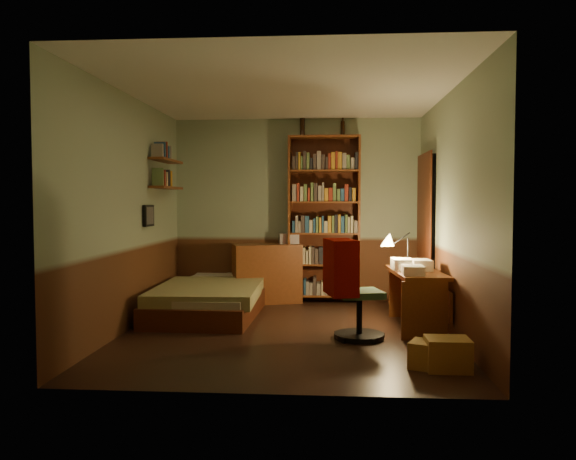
# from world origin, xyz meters

# --- Properties ---
(floor) EXTENTS (3.50, 4.00, 0.02)m
(floor) POSITION_xyz_m (0.00, 0.00, -0.01)
(floor) COLOR black
(floor) RESTS_ON ground
(ceiling) EXTENTS (3.50, 4.00, 0.02)m
(ceiling) POSITION_xyz_m (0.00, 0.00, 2.61)
(ceiling) COLOR silver
(ceiling) RESTS_ON wall_back
(wall_back) EXTENTS (3.50, 0.02, 2.60)m
(wall_back) POSITION_xyz_m (0.00, 2.01, 1.30)
(wall_back) COLOR gray
(wall_back) RESTS_ON ground
(wall_left) EXTENTS (0.02, 4.00, 2.60)m
(wall_left) POSITION_xyz_m (-1.76, 0.00, 1.30)
(wall_left) COLOR gray
(wall_left) RESTS_ON ground
(wall_right) EXTENTS (0.02, 4.00, 2.60)m
(wall_right) POSITION_xyz_m (1.76, 0.00, 1.30)
(wall_right) COLOR gray
(wall_right) RESTS_ON ground
(wall_front) EXTENTS (3.50, 0.02, 2.60)m
(wall_front) POSITION_xyz_m (0.00, -2.01, 1.30)
(wall_front) COLOR gray
(wall_front) RESTS_ON ground
(doorway) EXTENTS (0.06, 0.90, 2.00)m
(doorway) POSITION_xyz_m (1.72, 1.30, 1.00)
(doorway) COLOR black
(doorway) RESTS_ON ground
(door_trim) EXTENTS (0.02, 0.98, 2.08)m
(door_trim) POSITION_xyz_m (1.69, 1.30, 1.00)
(door_trim) COLOR #441B0D
(door_trim) RESTS_ON ground
(bed) EXTENTS (1.24, 2.24, 0.66)m
(bed) POSITION_xyz_m (-1.03, 0.97, 0.33)
(bed) COLOR olive
(bed) RESTS_ON ground
(dresser) EXTENTS (1.02, 0.72, 0.82)m
(dresser) POSITION_xyz_m (-0.41, 1.76, 0.41)
(dresser) COLOR brown
(dresser) RESTS_ON ground
(mini_stereo) EXTENTS (0.30, 0.25, 0.15)m
(mini_stereo) POSITION_xyz_m (-0.11, 1.89, 0.90)
(mini_stereo) COLOR #B2B2B7
(mini_stereo) RESTS_ON dresser
(bookshelf) EXTENTS (1.00, 0.31, 2.34)m
(bookshelf) POSITION_xyz_m (0.39, 1.85, 1.17)
(bookshelf) COLOR brown
(bookshelf) RESTS_ON ground
(bottle_left) EXTENTS (0.08, 0.08, 0.26)m
(bottle_left) POSITION_xyz_m (0.08, 1.96, 2.47)
(bottle_left) COLOR black
(bottle_left) RESTS_ON bookshelf
(bottle_right) EXTENTS (0.07, 0.07, 0.21)m
(bottle_right) POSITION_xyz_m (0.65, 1.96, 2.44)
(bottle_right) COLOR black
(bottle_right) RESTS_ON bookshelf
(desk) EXTENTS (0.58, 1.23, 0.64)m
(desk) POSITION_xyz_m (1.44, 0.32, 0.32)
(desk) COLOR brown
(desk) RESTS_ON ground
(paper_stack) EXTENTS (0.25, 0.33, 0.13)m
(paper_stack) POSITION_xyz_m (1.30, 0.41, 0.71)
(paper_stack) COLOR silver
(paper_stack) RESTS_ON desk
(desk_lamp) EXTENTS (0.20, 0.20, 0.53)m
(desk_lamp) POSITION_xyz_m (1.38, 0.52, 0.91)
(desk_lamp) COLOR black
(desk_lamp) RESTS_ON desk
(office_chair) EXTENTS (0.58, 0.53, 0.98)m
(office_chair) POSITION_xyz_m (0.78, -0.26, 0.49)
(office_chair) COLOR #305437
(office_chair) RESTS_ON ground
(red_jacket) EXTENTS (0.35, 0.52, 0.57)m
(red_jacket) POSITION_xyz_m (0.65, -0.04, 1.26)
(red_jacket) COLOR #890800
(red_jacket) RESTS_ON office_chair
(wall_shelf_lower) EXTENTS (0.20, 0.90, 0.03)m
(wall_shelf_lower) POSITION_xyz_m (-1.64, 1.10, 1.60)
(wall_shelf_lower) COLOR brown
(wall_shelf_lower) RESTS_ON wall_left
(wall_shelf_upper) EXTENTS (0.20, 0.90, 0.03)m
(wall_shelf_upper) POSITION_xyz_m (-1.64, 1.10, 1.95)
(wall_shelf_upper) COLOR brown
(wall_shelf_upper) RESTS_ON wall_left
(framed_picture) EXTENTS (0.04, 0.32, 0.26)m
(framed_picture) POSITION_xyz_m (-1.72, 0.60, 1.25)
(framed_picture) COLOR black
(framed_picture) RESTS_ON wall_left
(cardboard_box_a) EXTENTS (0.36, 0.29, 0.27)m
(cardboard_box_a) POSITION_xyz_m (1.46, -1.30, 0.14)
(cardboard_box_a) COLOR olive
(cardboard_box_a) RESTS_ON ground
(cardboard_box_b) EXTENTS (0.40, 0.37, 0.23)m
(cardboard_box_b) POSITION_xyz_m (1.32, -1.26, 0.11)
(cardboard_box_b) COLOR olive
(cardboard_box_b) RESTS_ON ground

